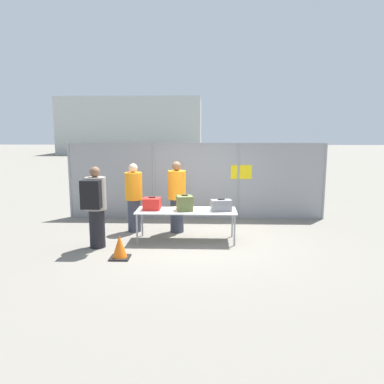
% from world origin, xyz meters
% --- Properties ---
extents(ground_plane, '(120.00, 120.00, 0.00)m').
position_xyz_m(ground_plane, '(0.00, 0.00, 0.00)').
color(ground_plane, slate).
extents(fence_section, '(7.45, 0.07, 2.19)m').
position_xyz_m(fence_section, '(0.01, 2.26, 1.15)').
color(fence_section, gray).
rests_on(fence_section, ground_plane).
extents(inspection_table, '(2.30, 0.83, 0.73)m').
position_xyz_m(inspection_table, '(-0.16, -0.05, 0.68)').
color(inspection_table, silver).
rests_on(inspection_table, ground_plane).
extents(suitcase_red, '(0.39, 0.36, 0.30)m').
position_xyz_m(suitcase_red, '(-0.96, -0.02, 0.86)').
color(suitcase_red, red).
rests_on(suitcase_red, inspection_table).
extents(suitcase_olive, '(0.42, 0.42, 0.36)m').
position_xyz_m(suitcase_olive, '(-0.19, -0.08, 0.89)').
color(suitcase_olive, '#566033').
rests_on(suitcase_olive, inspection_table).
extents(suitcase_grey, '(0.49, 0.33, 0.28)m').
position_xyz_m(suitcase_grey, '(0.64, -0.10, 0.85)').
color(suitcase_grey, slate).
rests_on(suitcase_grey, inspection_table).
extents(traveler_hooded, '(0.44, 0.68, 1.78)m').
position_xyz_m(traveler_hooded, '(-2.08, -0.68, 0.98)').
color(traveler_hooded, black).
rests_on(traveler_hooded, ground_plane).
extents(security_worker_near, '(0.44, 0.44, 1.78)m').
position_xyz_m(security_worker_near, '(-0.43, 0.71, 0.92)').
color(security_worker_near, '#383D4C').
rests_on(security_worker_near, ground_plane).
extents(security_worker_far, '(0.43, 0.43, 1.73)m').
position_xyz_m(security_worker_far, '(-1.52, 0.72, 0.89)').
color(security_worker_far, '#383D4C').
rests_on(security_worker_far, ground_plane).
extents(utility_trailer, '(4.33, 2.11, 0.63)m').
position_xyz_m(utility_trailer, '(1.81, 4.01, 0.39)').
color(utility_trailer, white).
rests_on(utility_trailer, ground_plane).
extents(distant_hangar, '(15.30, 9.43, 6.07)m').
position_xyz_m(distant_hangar, '(-7.89, 35.29, 3.03)').
color(distant_hangar, '#B2B7B2').
rests_on(distant_hangar, ground_plane).
extents(traffic_cone, '(0.39, 0.39, 0.49)m').
position_xyz_m(traffic_cone, '(-1.43, -1.33, 0.22)').
color(traffic_cone, black).
rests_on(traffic_cone, ground_plane).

